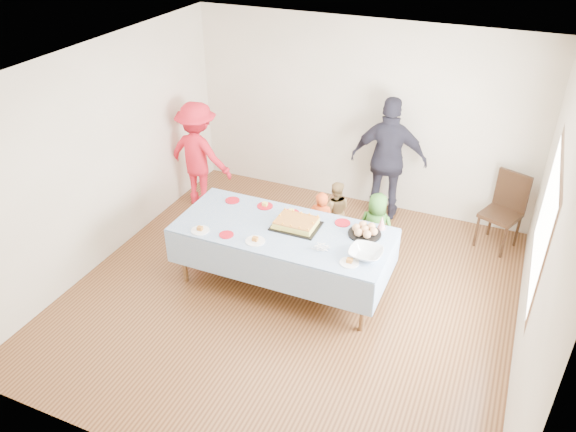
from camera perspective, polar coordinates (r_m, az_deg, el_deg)
name	(u,v)px	position (r m, az deg, el deg)	size (l,w,h in m)	color
ground	(291,294)	(6.74, 0.36, -7.90)	(5.00, 5.00, 0.00)	#4D2B16
room_walls	(297,160)	(5.77, 0.93, 5.74)	(5.04, 5.04, 2.72)	#C0B79D
party_table	(283,233)	(6.48, -0.53, -1.75)	(2.50, 1.10, 0.78)	#50361B
birthday_cake	(296,223)	(6.47, 0.83, -0.75)	(0.54, 0.41, 0.09)	black
rolls_tray	(365,231)	(6.39, 7.81, -1.51)	(0.38, 0.38, 0.11)	black
punch_bowl	(366,253)	(6.03, 7.90, -3.77)	(0.36, 0.36, 0.09)	silver
party_hat	(382,223)	(6.51, 9.51, -0.66)	(0.10, 0.10, 0.16)	silver
fork_pile	(321,248)	(6.09, 3.39, -3.24)	(0.24, 0.18, 0.07)	white
plate_red_far_a	(232,200)	(7.05, -5.67, 1.59)	(0.18, 0.18, 0.01)	red
plate_red_far_b	(265,206)	(6.90, -2.36, 1.02)	(0.20, 0.20, 0.01)	red
plate_red_far_c	(291,213)	(6.75, 0.33, 0.31)	(0.20, 0.20, 0.01)	red
plate_red_far_d	(343,223)	(6.59, 5.56, -0.69)	(0.19, 0.19, 0.01)	red
plate_red_near	(226,235)	(6.38, -6.28, -1.90)	(0.17, 0.17, 0.01)	red
plate_white_left	(200,230)	(6.50, -8.91, -1.45)	(0.21, 0.21, 0.01)	white
plate_white_mid	(255,241)	(6.25, -3.35, -2.55)	(0.22, 0.22, 0.01)	white
plate_white_right	(349,263)	(5.94, 6.25, -4.73)	(0.21, 0.21, 0.01)	white
dining_chair	(505,207)	(7.83, 21.19, 0.90)	(0.58, 0.58, 1.03)	black
toddler_left	(321,224)	(7.15, 3.35, -0.85)	(0.34, 0.22, 0.92)	#D6491A
toddler_mid	(376,228)	(7.11, 8.89, -1.25)	(0.47, 0.31, 0.96)	#346E24
toddler_right	(335,211)	(7.52, 4.80, 0.53)	(0.41, 0.32, 0.85)	#AB864F
adult_left	(199,155)	(8.29, -9.08, 6.15)	(1.02, 0.59, 1.58)	red
adult_right	(389,160)	(7.92, 10.19, 5.65)	(1.05, 0.44, 1.79)	#262533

